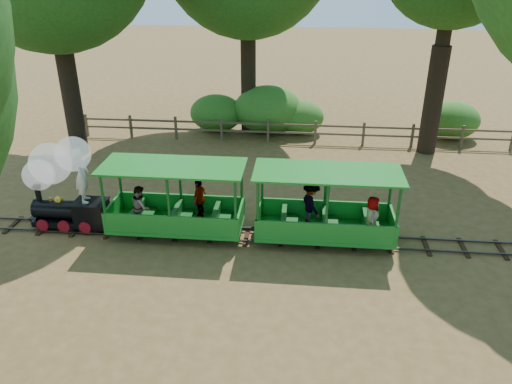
# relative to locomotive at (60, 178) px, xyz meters

# --- Properties ---
(ground) EXTENTS (90.00, 90.00, 0.00)m
(ground) POSITION_rel_locomotive_xyz_m (6.30, -0.07, -1.61)
(ground) COLOR olive
(ground) RESTS_ON ground
(track) EXTENTS (22.00, 1.00, 0.10)m
(track) POSITION_rel_locomotive_xyz_m (6.30, -0.07, -1.55)
(track) COLOR #3F3D3A
(track) RESTS_ON ground
(locomotive) EXTENTS (2.48, 1.17, 2.85)m
(locomotive) POSITION_rel_locomotive_xyz_m (0.00, 0.00, 0.00)
(locomotive) COLOR black
(locomotive) RESTS_ON ground
(carriage_front) EXTENTS (3.93, 1.60, 2.04)m
(carriage_front) POSITION_rel_locomotive_xyz_m (3.24, -0.09, -0.78)
(carriage_front) COLOR #1C8125
(carriage_front) RESTS_ON track
(carriage_rear) EXTENTS (3.93, 1.60, 2.04)m
(carriage_rear) POSITION_rel_locomotive_xyz_m (7.53, -0.06, -0.76)
(carriage_rear) COLOR #1C8125
(carriage_rear) RESTS_ON track
(fence) EXTENTS (18.10, 0.10, 1.00)m
(fence) POSITION_rel_locomotive_xyz_m (6.30, 7.93, -1.03)
(fence) COLOR brown
(fence) RESTS_ON ground
(shrub_west) EXTENTS (2.39, 1.84, 1.66)m
(shrub_west) POSITION_rel_locomotive_xyz_m (2.87, 9.23, -0.79)
(shrub_west) COLOR #2D6B1E
(shrub_west) RESTS_ON ground
(shrub_mid_w) EXTENTS (3.05, 2.34, 2.11)m
(shrub_mid_w) POSITION_rel_locomotive_xyz_m (5.19, 9.23, -0.56)
(shrub_mid_w) COLOR #2D6B1E
(shrub_mid_w) RESTS_ON ground
(shrub_mid_e) EXTENTS (2.16, 1.66, 1.50)m
(shrub_mid_e) POSITION_rel_locomotive_xyz_m (6.59, 9.23, -0.86)
(shrub_mid_e) COLOR #2D6B1E
(shrub_mid_e) RESTS_ON ground
(shrub_east) EXTENTS (2.34, 1.80, 1.62)m
(shrub_east) POSITION_rel_locomotive_xyz_m (13.18, 9.23, -0.81)
(shrub_east) COLOR #2D6B1E
(shrub_east) RESTS_ON ground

